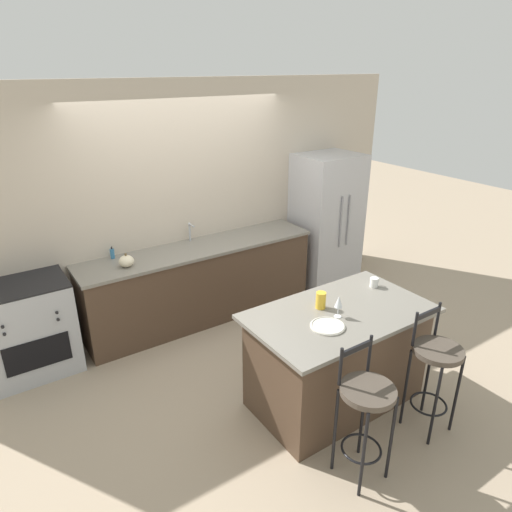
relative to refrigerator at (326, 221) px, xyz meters
name	(u,v)px	position (x,y,z in m)	size (l,w,h in m)	color
ground_plane	(217,329)	(-1.88, -0.31, -0.88)	(18.00, 18.00, 0.00)	tan
wall_back	(184,203)	(-1.88, 0.36, 0.47)	(6.00, 0.07, 2.70)	beige
back_counter	(200,282)	(-1.88, 0.05, -0.43)	(2.76, 0.65, 0.91)	#4C3828
sink_faucet	(190,230)	(-1.88, 0.25, 0.16)	(0.02, 0.13, 0.22)	#ADAFB5
kitchen_island	(337,356)	(-1.57, -1.94, -0.43)	(1.57, 0.92, 0.91)	#4C3828
refrigerator	(326,221)	(0.00, 0.00, 0.00)	(0.80, 0.70, 1.77)	#BCBCC1
oven_range	(30,328)	(-3.73, 0.04, -0.41)	(0.79, 0.63, 0.94)	#ADAFB5
bar_stool_near	(365,405)	(-1.97, -2.65, -0.26)	(0.39, 0.39, 1.08)	black
bar_stool_far	(435,364)	(-1.16, -2.62, -0.26)	(0.39, 0.39, 1.08)	black
dinner_plate	(328,326)	(-1.82, -2.06, 0.03)	(0.28, 0.28, 0.02)	beige
wine_glass	(339,302)	(-1.64, -1.98, 0.16)	(0.07, 0.07, 0.19)	white
coffee_mug	(374,282)	(-0.98, -1.77, 0.07)	(0.11, 0.08, 0.09)	white
tumbler_cup	(321,300)	(-1.66, -1.80, 0.10)	(0.09, 0.09, 0.15)	gold
pumpkin_decoration	(126,261)	(-2.74, -0.04, 0.09)	(0.15, 0.15, 0.14)	beige
soap_bottle	(112,254)	(-2.80, 0.25, 0.08)	(0.05, 0.05, 0.13)	teal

